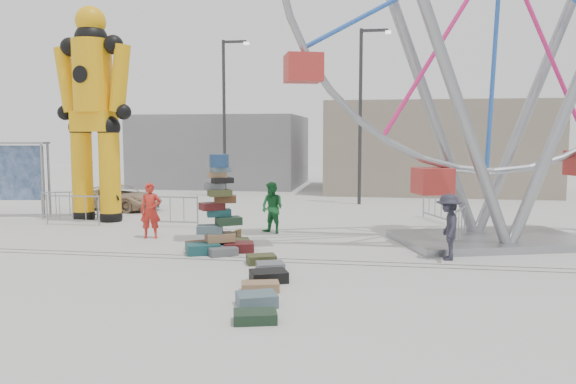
% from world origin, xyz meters
% --- Properties ---
extents(ground, '(90.00, 90.00, 0.00)m').
position_xyz_m(ground, '(0.00, 0.00, 0.00)').
color(ground, '#9E9E99').
rests_on(ground, ground).
extents(track_line_near, '(40.00, 0.04, 0.01)m').
position_xyz_m(track_line_near, '(0.00, 0.60, 0.00)').
color(track_line_near, '#47443F').
rests_on(track_line_near, ground).
extents(track_line_far, '(40.00, 0.04, 0.01)m').
position_xyz_m(track_line_far, '(0.00, 1.00, 0.00)').
color(track_line_far, '#47443F').
rests_on(track_line_far, ground).
extents(building_right, '(12.00, 8.00, 5.00)m').
position_xyz_m(building_right, '(7.00, 20.00, 2.50)').
color(building_right, gray).
rests_on(building_right, ground).
extents(building_left, '(10.00, 8.00, 4.40)m').
position_xyz_m(building_left, '(-6.00, 22.00, 2.20)').
color(building_left, gray).
rests_on(building_left, ground).
extents(lamp_post_right, '(1.41, 0.25, 8.00)m').
position_xyz_m(lamp_post_right, '(3.09, 13.00, 4.48)').
color(lamp_post_right, '#2D2D30').
rests_on(lamp_post_right, ground).
extents(lamp_post_left, '(1.41, 0.25, 8.00)m').
position_xyz_m(lamp_post_left, '(-3.91, 15.00, 4.48)').
color(lamp_post_left, '#2D2D30').
rests_on(lamp_post_left, ground).
extents(suitcase_tower, '(2.06, 1.80, 2.69)m').
position_xyz_m(suitcase_tower, '(-0.47, 1.68, 0.75)').
color(suitcase_tower, '#1B4D51').
rests_on(suitcase_tower, ground).
extents(crash_test_dummy, '(3.24, 1.42, 8.12)m').
position_xyz_m(crash_test_dummy, '(-6.57, 6.36, 4.28)').
color(crash_test_dummy, black).
rests_on(crash_test_dummy, ground).
extents(steamer_trunk, '(0.91, 0.64, 0.39)m').
position_xyz_m(steamer_trunk, '(-0.67, 3.00, 0.19)').
color(steamer_trunk, silver).
rests_on(steamer_trunk, ground).
extents(row_case_0, '(0.85, 0.73, 0.23)m').
position_xyz_m(row_case_0, '(0.98, 0.38, 0.11)').
color(row_case_0, '#3C4020').
rests_on(row_case_0, ground).
extents(row_case_1, '(0.79, 0.74, 0.19)m').
position_xyz_m(row_case_1, '(1.34, -0.26, 0.10)').
color(row_case_1, slate).
rests_on(row_case_1, ground).
extents(row_case_2, '(0.96, 0.86, 0.25)m').
position_xyz_m(row_case_2, '(1.50, -1.30, 0.13)').
color(row_case_2, black).
rests_on(row_case_2, ground).
extents(row_case_3, '(0.86, 0.62, 0.19)m').
position_xyz_m(row_case_3, '(1.47, -2.07, 0.10)').
color(row_case_3, '#946F4B').
rests_on(row_case_3, ground).
extents(row_case_4, '(0.91, 0.82, 0.24)m').
position_xyz_m(row_case_4, '(1.61, -3.04, 0.12)').
color(row_case_4, '#4B626C').
rests_on(row_case_4, ground).
extents(row_case_5, '(0.85, 0.66, 0.19)m').
position_xyz_m(row_case_5, '(1.78, -3.95, 0.10)').
color(row_case_5, '#1B301F').
rests_on(row_case_5, ground).
extents(barricade_dummy_a, '(1.93, 0.72, 1.10)m').
position_xyz_m(barricade_dummy_a, '(-7.73, 6.45, 0.55)').
color(barricade_dummy_a, gray).
rests_on(barricade_dummy_a, ground).
extents(barricade_dummy_b, '(2.00, 0.10, 1.10)m').
position_xyz_m(barricade_dummy_b, '(-6.89, 5.21, 0.55)').
color(barricade_dummy_b, gray).
rests_on(barricade_dummy_b, ground).
extents(barricade_dummy_c, '(2.00, 0.13, 1.10)m').
position_xyz_m(barricade_dummy_c, '(-3.33, 5.43, 0.55)').
color(barricade_dummy_c, gray).
rests_on(barricade_dummy_c, ground).
extents(barricade_wheel_front, '(0.71, 1.93, 1.10)m').
position_xyz_m(barricade_wheel_front, '(6.33, 3.99, 0.55)').
color(barricade_wheel_front, gray).
rests_on(barricade_wheel_front, ground).
extents(barricade_wheel_back, '(0.79, 1.91, 1.10)m').
position_xyz_m(barricade_wheel_back, '(5.98, 8.36, 0.55)').
color(barricade_wheel_back, gray).
rests_on(barricade_wheel_back, ground).
extents(pedestrian_red, '(0.71, 0.55, 1.73)m').
position_xyz_m(pedestrian_red, '(-3.14, 3.27, 0.87)').
color(pedestrian_red, red).
rests_on(pedestrian_red, ground).
extents(pedestrian_green, '(1.02, 0.96, 1.68)m').
position_xyz_m(pedestrian_green, '(0.45, 4.72, 0.84)').
color(pedestrian_green, '#1A6B30').
rests_on(pedestrian_green, ground).
extents(pedestrian_black, '(1.07, 0.63, 1.71)m').
position_xyz_m(pedestrian_black, '(-6.04, 6.21, 0.86)').
color(pedestrian_black, black).
rests_on(pedestrian_black, ground).
extents(pedestrian_grey, '(0.67, 1.12, 1.71)m').
position_xyz_m(pedestrian_grey, '(5.65, 1.59, 0.86)').
color(pedestrian_grey, '#22222D').
rests_on(pedestrian_grey, ground).
extents(parked_suv, '(4.17, 2.78, 1.06)m').
position_xyz_m(parked_suv, '(-7.16, 9.47, 0.53)').
color(parked_suv, tan).
rests_on(parked_suv, ground).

